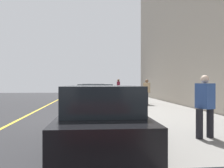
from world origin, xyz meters
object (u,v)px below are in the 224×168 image
Objects in this scene: parked_car_black at (101,118)px; pedestrian_burgundy_coat at (118,88)px; rolling_suitcase at (146,99)px; parked_car_silver at (95,99)px; parked_car_white at (94,94)px; pedestrian_tan_coat at (147,91)px; pedestrian_blue_coat at (205,104)px.

pedestrian_burgundy_coat reaches higher than parked_car_black.
parked_car_silver is at bearing 137.83° from rolling_suitcase.
parked_car_white is (6.24, -0.02, -0.00)m from parked_car_silver.
parked_car_silver is 5.27m from rolling_suitcase.
parked_car_white is 2.75× the size of pedestrian_tan_coat.
pedestrian_blue_coat is (0.34, -2.70, 0.26)m from parked_car_black.
parked_car_black and parked_car_silver have the same top height.
pedestrian_blue_coat is at bearing -179.19° from pedestrian_burgundy_coat.
pedestrian_tan_coat is at bearing 175.39° from rolling_suitcase.
parked_car_black is 2.76× the size of pedestrian_blue_coat.
parked_car_silver reaches higher than rolling_suitcase.
pedestrian_tan_coat is (3.35, -3.49, 0.28)m from parked_car_silver.
parked_car_white is at bearing 12.31° from pedestrian_blue_coat.
parked_car_white is 2.82× the size of pedestrian_blue_coat.
parked_car_black and parked_car_white have the same top height.
pedestrian_tan_coat is at bearing -129.82° from parked_car_white.
pedestrian_burgundy_coat reaches higher than pedestrian_tan_coat.
pedestrian_burgundy_coat is (7.78, 0.99, 0.08)m from pedestrian_tan_coat.
rolling_suitcase is at bearing -171.85° from pedestrian_burgundy_coat.
pedestrian_burgundy_coat is at bearing -12.64° from parked_car_silver.
pedestrian_blue_coat is 1.70× the size of rolling_suitcase.
parked_car_black reaches higher than rolling_suitcase.
pedestrian_tan_coat is 0.80m from rolling_suitcase.
pedestrian_tan_coat reaches higher than parked_car_black.
rolling_suitcase is (-7.23, -1.04, -0.66)m from pedestrian_burgundy_coat.
pedestrian_blue_coat is at bearing -167.69° from parked_car_white.
pedestrian_blue_coat is at bearing -156.19° from parked_car_silver.
parked_car_black is 2.70× the size of pedestrian_tan_coat.
pedestrian_blue_coat is at bearing 175.53° from pedestrian_tan_coat.
parked_car_black is 10.49m from pedestrian_tan_coat.
parked_car_white is 2.53× the size of pedestrian_burgundy_coat.
pedestrian_blue_coat is (-6.21, -2.74, 0.26)m from parked_car_silver.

